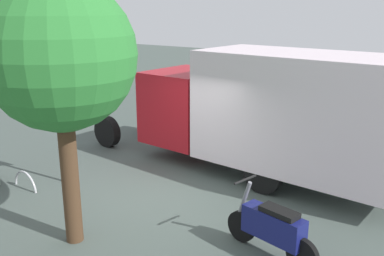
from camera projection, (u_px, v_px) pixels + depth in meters
ground_plane at (156, 197)px, 9.42m from camera, size 60.00×60.00×0.00m
box_truck_near at (267, 109)px, 10.20m from camera, size 8.63×2.78×3.04m
motorcycle at (272, 228)px, 7.04m from camera, size 1.79×0.68×1.20m
stop_sign at (61, 101)px, 9.64m from camera, size 0.71×0.33×2.95m
street_tree at (60, 57)px, 6.79m from camera, size 2.46×2.46×4.50m
bike_rack_hoop at (26, 188)px, 9.84m from camera, size 0.85×0.09×0.85m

